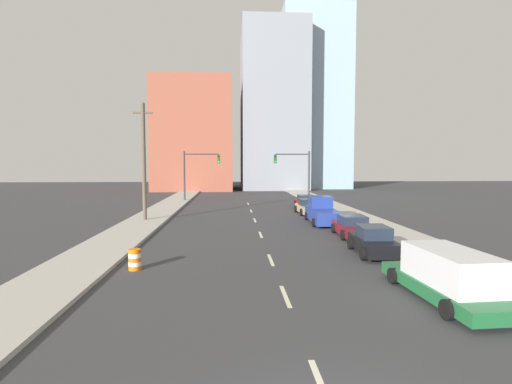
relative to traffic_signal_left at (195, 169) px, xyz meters
The scene contains 21 objects.
sidewalk_left 6.07m from the traffic_signal_left, 121.78° to the left, with size 3.37×97.76×0.18m.
sidewalk_right 16.67m from the traffic_signal_left, 13.66° to the left, with size 3.37×97.76×0.18m.
lane_stripe_at_8m 37.96m from the traffic_signal_left, 79.82° to the right, with size 0.16×2.40×0.01m, color beige.
lane_stripe_at_13m 32.64m from the traffic_signal_left, 78.11° to the right, with size 0.16×2.40×0.01m, color beige.
lane_stripe_at_20m 25.82m from the traffic_signal_left, 74.82° to the right, with size 0.16×2.40×0.01m, color beige.
lane_stripe_at_27m 19.40m from the traffic_signal_left, 69.39° to the right, with size 0.16×2.40×0.01m, color beige.
lane_stripe_at_34m 13.58m from the traffic_signal_left, 58.93° to the right, with size 0.16×2.40×0.01m, color beige.
lane_stripe_at_41m 8.70m from the traffic_signal_left, 29.04° to the right, with size 0.16×2.40×0.01m, color beige.
building_brick_left 24.88m from the traffic_signal_left, 95.06° to the left, with size 14.00×16.00×19.82m.
building_office_center 32.76m from the traffic_signal_left, 65.78° to the left, with size 12.00×20.00×30.52m.
building_glass_right 40.50m from the traffic_signal_left, 56.87° to the left, with size 13.00×20.00×34.38m.
traffic_signal_left is the anchor object (origin of this frame).
traffic_signal_right 13.40m from the traffic_signal_left, ahead, with size 4.68×0.35×6.41m.
utility_pole_left_mid 18.12m from the traffic_signal_left, 97.82° to the right, with size 1.60×0.32×9.72m.
traffic_barrel 33.36m from the traffic_signal_left, 89.39° to the right, with size 0.56×0.56×0.95m.
box_truck_green 39.97m from the traffic_signal_left, 71.99° to the right, with size 2.55×6.08×1.81m.
sedan_black 33.28m from the traffic_signal_left, 68.36° to the right, with size 2.17×4.30×1.52m.
sedan_maroon 28.71m from the traffic_signal_left, 63.56° to the right, with size 2.22×4.40×1.39m.
pickup_truck_blue 23.09m from the traffic_signal_left, 58.18° to the right, with size 2.40×6.11×2.10m.
sedan_tan 18.57m from the traffic_signal_left, 48.69° to the right, with size 2.24×4.36×1.44m.
sedan_red 15.76m from the traffic_signal_left, 34.24° to the right, with size 2.19×4.38×1.41m.
Camera 1 is at (-1.91, -6.13, 4.80)m, focal length 28.00 mm.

